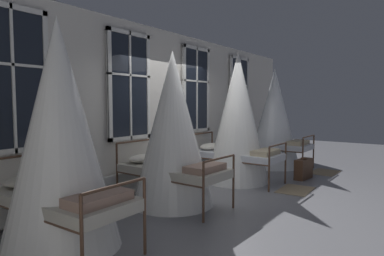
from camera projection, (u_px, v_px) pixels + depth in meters
The scene contains 10 objects.
ground at pixel (211, 191), 6.39m from camera, with size 20.17×20.17×0.00m, color slate.
back_wall_with_windows at pixel (163, 108), 6.97m from camera, with size 11.08×0.10×3.14m, color silver.
window_bank at pixel (168, 130), 6.93m from camera, with size 7.19×0.10×2.87m.
cot_first at pixel (60, 137), 3.82m from camera, with size 1.34×1.86×2.64m.
cot_second at pixel (173, 131), 5.51m from camera, with size 1.34×1.86×2.51m.
cot_third at pixel (237, 119), 7.13m from camera, with size 1.34×1.86×2.74m.
cot_fourth at pixel (274, 119), 8.81m from camera, with size 1.34×1.86×2.57m.
rug_third at pixel (295, 190), 6.48m from camera, with size 0.80×0.56×0.01m, color #8E7A5B.
rug_fourth at pixel (325, 172), 8.15m from camera, with size 0.80×0.56×0.01m, color #8E7A5B.
suitcase_dark at pixel (303, 169), 7.44m from camera, with size 0.58×0.26×0.47m.
Camera 1 is at (-5.29, -3.41, 1.66)m, focal length 31.66 mm.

